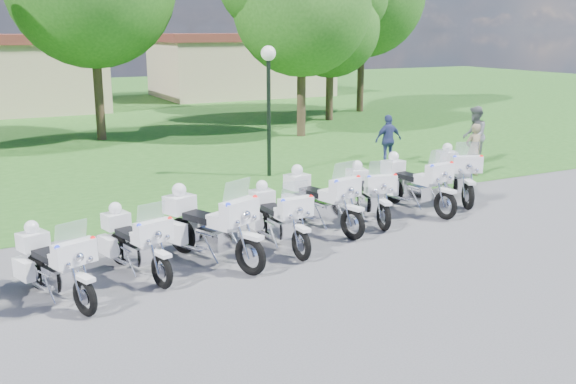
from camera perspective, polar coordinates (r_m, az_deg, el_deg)
name	(u,v)px	position (r m, az deg, el deg)	size (l,w,h in m)	color
ground	(328,249)	(13.08, 3.54, -5.04)	(100.00, 100.00, 0.00)	#545459
grass_lawn	(84,109)	(38.36, -17.70, 7.08)	(100.00, 48.00, 0.01)	#285E1D
motorcycle_1	(54,264)	(11.15, -20.08, -6.01)	(1.19, 2.11, 1.48)	black
motorcycle_2	(135,241)	(11.89, -13.47, -4.28)	(1.06, 2.15, 1.47)	black
motorcycle_3	(208,225)	(12.22, -7.08, -2.95)	(1.47, 2.42, 1.73)	black
motorcycle_4	(278,216)	(13.00, -0.91, -2.19)	(0.77, 2.27, 1.52)	black
motorcycle_5	(320,199)	(14.18, 2.84, -0.61)	(1.15, 2.40, 1.64)	black
motorcycle_6	(368,192)	(15.04, 7.12, -0.02)	(1.05, 2.25, 1.53)	black
motorcycle_7	(414,183)	(15.98, 11.18, 0.83)	(0.99, 2.43, 1.64)	black
motorcycle_8	(455,173)	(17.25, 14.65, 1.63)	(1.41, 2.31, 1.65)	black
lamp_post	(268,78)	(19.11, -1.75, 10.11)	(0.44, 0.44, 3.87)	black
tree_3	(330,18)	(31.65, 3.71, 15.20)	(5.53, 4.72, 7.38)	#38281C
building_east	(241,64)	(44.20, -4.20, 11.24)	(11.44, 7.28, 4.10)	#C4AE8D
bystander_a	(473,150)	(20.11, 16.16, 3.59)	(0.58, 0.38, 1.60)	gray
bystander_b	(474,135)	(21.99, 16.23, 4.85)	(0.92, 0.72, 1.90)	slate
bystander_c	(388,140)	(21.23, 8.90, 4.58)	(0.97, 0.40, 1.65)	#353F81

